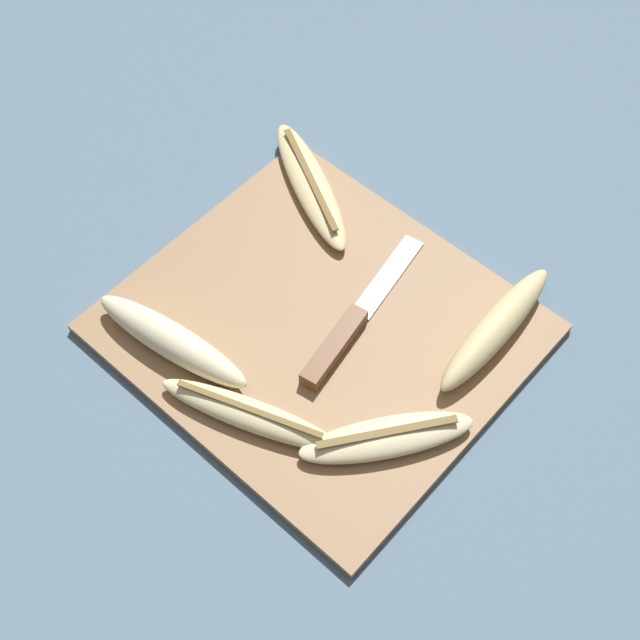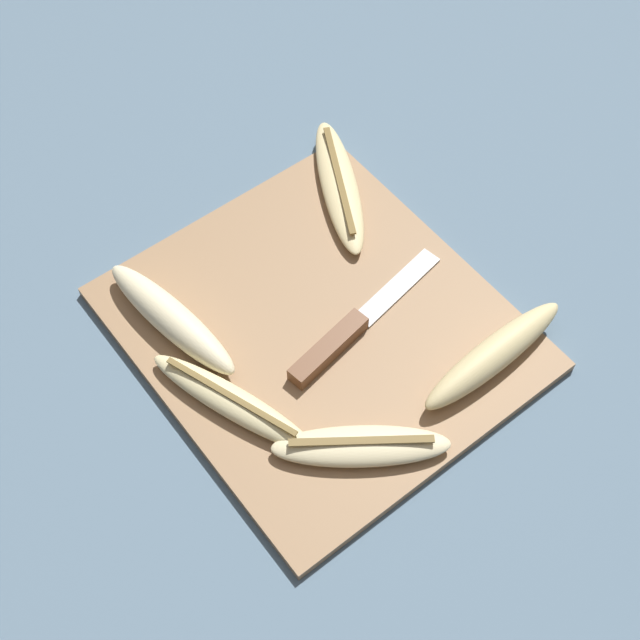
% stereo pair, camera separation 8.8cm
% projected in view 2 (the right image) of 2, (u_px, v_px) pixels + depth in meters
% --- Properties ---
extents(ground_plane, '(4.00, 4.00, 0.00)m').
position_uv_depth(ground_plane, '(320.00, 331.00, 0.93)').
color(ground_plane, slate).
extents(cutting_board, '(0.39, 0.35, 0.01)m').
position_uv_depth(cutting_board, '(320.00, 328.00, 0.93)').
color(cutting_board, '#997551').
rests_on(cutting_board, ground_plane).
extents(knife, '(0.06, 0.22, 0.02)m').
position_uv_depth(knife, '(341.00, 337.00, 0.90)').
color(knife, brown).
rests_on(knife, cutting_board).
extents(banana_soft_right, '(0.19, 0.09, 0.02)m').
position_uv_depth(banana_soft_right, '(232.00, 402.00, 0.86)').
color(banana_soft_right, beige).
rests_on(banana_soft_right, cutting_board).
extents(banana_bright_far, '(0.19, 0.06, 0.04)m').
position_uv_depth(banana_bright_far, '(171.00, 318.00, 0.91)').
color(banana_bright_far, beige).
rests_on(banana_bright_far, cutting_board).
extents(banana_ripe_center, '(0.20, 0.13, 0.02)m').
position_uv_depth(banana_ripe_center, '(339.00, 185.00, 1.01)').
color(banana_ripe_center, beige).
rests_on(banana_ripe_center, cutting_board).
extents(banana_cream_curved, '(0.13, 0.16, 0.02)m').
position_uv_depth(banana_cream_curved, '(361.00, 446.00, 0.84)').
color(banana_cream_curved, beige).
rests_on(banana_cream_curved, cutting_board).
extents(banana_mellow_near, '(0.04, 0.19, 0.03)m').
position_uv_depth(banana_mellow_near, '(494.00, 355.00, 0.88)').
color(banana_mellow_near, beige).
rests_on(banana_mellow_near, cutting_board).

